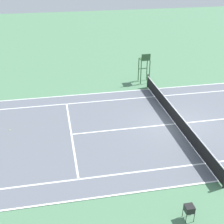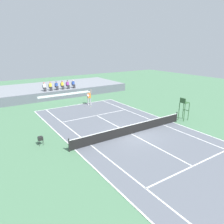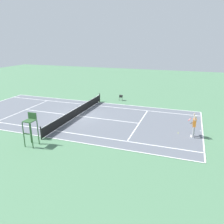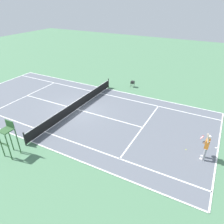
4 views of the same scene
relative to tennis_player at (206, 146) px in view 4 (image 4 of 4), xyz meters
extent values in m
plane|color=#4C7A56|center=(-1.56, -11.10, -0.99)|extent=(80.00, 80.00, 0.00)
cube|color=slate|center=(-1.56, -11.10, -0.98)|extent=(10.98, 23.78, 0.02)
cube|color=white|center=(-1.56, 0.79, -0.97)|extent=(10.98, 0.10, 0.01)
cube|color=white|center=(-7.05, -11.10, -0.97)|extent=(0.10, 23.78, 0.01)
cube|color=white|center=(3.93, -11.10, -0.97)|extent=(0.10, 23.78, 0.01)
cube|color=white|center=(-5.67, -11.10, -0.97)|extent=(0.10, 23.78, 0.01)
cube|color=white|center=(2.55, -11.10, -0.97)|extent=(0.10, 23.78, 0.01)
cube|color=white|center=(-1.56, -4.70, -0.97)|extent=(8.22, 0.10, 0.01)
cube|color=white|center=(-1.56, -17.50, -0.97)|extent=(8.22, 0.10, 0.01)
cube|color=white|center=(-1.56, -11.10, -0.97)|extent=(0.10, 12.80, 0.01)
cube|color=white|center=(-1.56, 0.69, -0.97)|extent=(0.10, 0.20, 0.01)
cylinder|color=black|center=(-7.50, -11.10, -0.46)|extent=(0.10, 0.10, 1.07)
cylinder|color=black|center=(4.38, -11.10, -0.46)|extent=(0.10, 0.10, 1.07)
cube|color=black|center=(-1.56, -11.10, -0.51)|extent=(11.78, 0.02, 0.84)
cube|color=white|center=(-1.56, -11.10, -0.09)|extent=(11.78, 0.03, 0.06)
cylinder|color=#9E9EA3|center=(0.17, 0.01, -0.53)|extent=(0.15, 0.15, 0.92)
cylinder|color=#9E9EA3|center=(-0.15, 0.03, -0.53)|extent=(0.15, 0.15, 0.92)
cube|color=white|center=(0.16, -0.05, -0.94)|extent=(0.14, 0.29, 0.10)
cube|color=white|center=(-0.16, -0.03, -0.94)|extent=(0.14, 0.29, 0.10)
cube|color=orange|center=(0.01, 0.02, 0.23)|extent=(0.41, 0.26, 0.60)
sphere|color=beige|center=(0.01, 0.02, 0.70)|extent=(0.22, 0.22, 0.22)
cylinder|color=white|center=(0.01, 0.02, 0.79)|extent=(0.21, 0.21, 0.06)
cylinder|color=beige|center=(0.27, -0.03, 0.79)|extent=(0.10, 0.22, 0.61)
cylinder|color=beige|center=(-0.26, -0.07, 0.25)|extent=(0.11, 0.33, 0.56)
cylinder|color=black|center=(-0.30, -0.19, 0.12)|extent=(0.05, 0.19, 0.25)
torus|color=red|center=(-0.30, -0.37, 0.38)|extent=(0.31, 0.21, 0.26)
cylinder|color=silver|center=(-0.30, -0.37, 0.38)|extent=(0.28, 0.18, 0.22)
sphere|color=#D1E533|center=(-0.37, -1.13, -0.96)|extent=(0.07, 0.07, 0.07)
cylinder|color=#2D562D|center=(5.83, -10.75, -0.04)|extent=(0.07, 0.07, 1.90)
cylinder|color=#2D562D|center=(5.83, -11.45, -0.04)|extent=(0.07, 0.07, 1.90)
cylinder|color=#2D562D|center=(5.13, -10.75, -0.04)|extent=(0.07, 0.07, 1.90)
cylinder|color=#2D562D|center=(5.13, -11.45, -0.04)|extent=(0.07, 0.07, 1.90)
cube|color=#2D562D|center=(5.48, -11.10, 0.94)|extent=(0.70, 0.70, 0.06)
cube|color=#2D562D|center=(5.13, -11.10, 1.21)|extent=(0.06, 0.70, 0.48)
cube|color=#2D562D|center=(5.80, -11.10, 0.05)|extent=(0.10, 0.70, 0.04)
cube|color=black|center=(-8.95, -8.77, -0.43)|extent=(0.36, 0.36, 0.28)
cylinder|color=black|center=(-9.12, -8.94, -0.78)|extent=(0.02, 0.02, 0.42)
cylinder|color=black|center=(-8.78, -8.94, -0.78)|extent=(0.02, 0.02, 0.42)
cylinder|color=black|center=(-9.12, -8.60, -0.78)|extent=(0.02, 0.02, 0.42)
cylinder|color=black|center=(-8.78, -8.60, -0.78)|extent=(0.02, 0.02, 0.42)
ellipsoid|color=#D1E533|center=(-8.95, -8.77, -0.35)|extent=(0.30, 0.30, 0.12)
camera|label=1|loc=(-17.51, -3.98, 8.71)|focal=50.91mm
camera|label=2|loc=(-12.69, -24.70, 6.55)|focal=33.83mm
camera|label=3|loc=(17.52, -0.65, 6.39)|focal=35.78mm
camera|label=4|loc=(11.80, -0.32, 8.20)|focal=33.57mm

